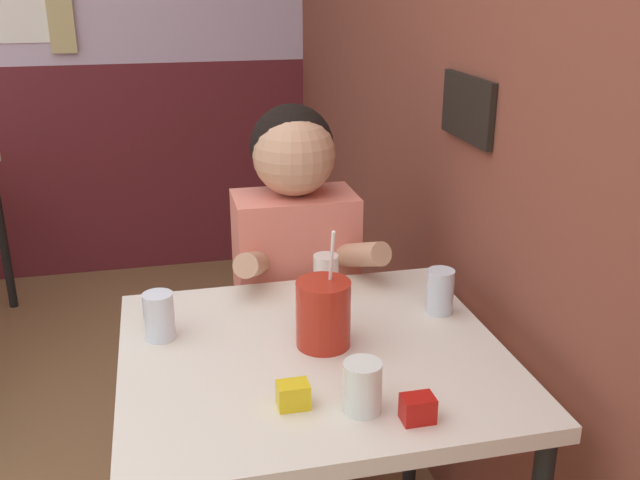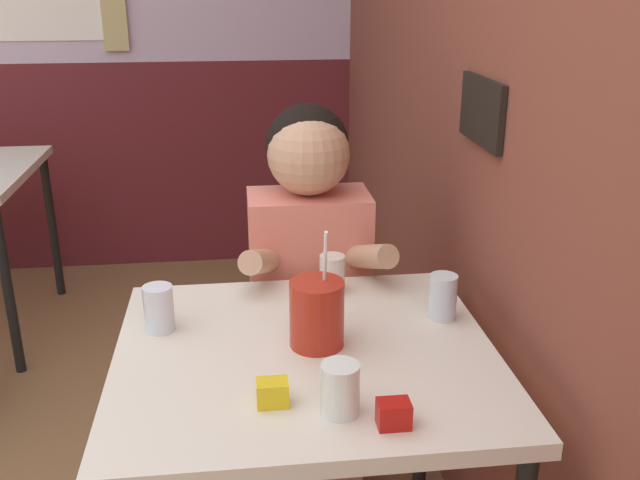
% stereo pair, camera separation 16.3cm
% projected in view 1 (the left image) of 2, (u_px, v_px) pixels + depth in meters
% --- Properties ---
extents(brick_wall_right, '(0.08, 4.72, 2.70)m').
position_uv_depth(brick_wall_right, '(393.00, 27.00, 2.42)').
color(brick_wall_right, brown).
rests_on(brick_wall_right, ground_plane).
extents(back_wall, '(5.73, 0.09, 2.70)m').
position_uv_depth(back_wall, '(18.00, 11.00, 3.39)').
color(back_wall, silver).
rests_on(back_wall, ground_plane).
extents(main_table, '(0.83, 0.76, 0.75)m').
position_uv_depth(main_table, '(314.00, 383.00, 1.57)').
color(main_table, beige).
rests_on(main_table, ground_plane).
extents(person_seated, '(0.42, 0.42, 1.19)m').
position_uv_depth(person_seated, '(296.00, 291.00, 2.08)').
color(person_seated, '#EA7F6B').
rests_on(person_seated, ground_plane).
extents(cocktail_pitcher, '(0.12, 0.12, 0.27)m').
position_uv_depth(cocktail_pitcher, '(323.00, 314.00, 1.55)').
color(cocktail_pitcher, '#B22819').
rests_on(cocktail_pitcher, main_table).
extents(glass_near_pitcher, '(0.07, 0.07, 0.11)m').
position_uv_depth(glass_near_pitcher, '(159.00, 316.00, 1.58)').
color(glass_near_pitcher, silver).
rests_on(glass_near_pitcher, main_table).
extents(glass_center, '(0.07, 0.07, 0.10)m').
position_uv_depth(glass_center, '(362.00, 387.00, 1.32)').
color(glass_center, silver).
rests_on(glass_center, main_table).
extents(glass_far_side, '(0.06, 0.06, 0.10)m').
position_uv_depth(glass_far_side, '(326.00, 273.00, 1.82)').
color(glass_far_side, silver).
rests_on(glass_far_side, main_table).
extents(glass_by_brick, '(0.07, 0.07, 0.11)m').
position_uv_depth(glass_by_brick, '(440.00, 291.00, 1.70)').
color(glass_by_brick, silver).
rests_on(glass_by_brick, main_table).
extents(condiment_ketchup, '(0.06, 0.04, 0.05)m').
position_uv_depth(condiment_ketchup, '(418.00, 409.00, 1.30)').
color(condiment_ketchup, '#B7140F').
rests_on(condiment_ketchup, main_table).
extents(condiment_mustard, '(0.06, 0.04, 0.05)m').
position_uv_depth(condiment_mustard, '(293.00, 395.00, 1.34)').
color(condiment_mustard, yellow).
rests_on(condiment_mustard, main_table).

